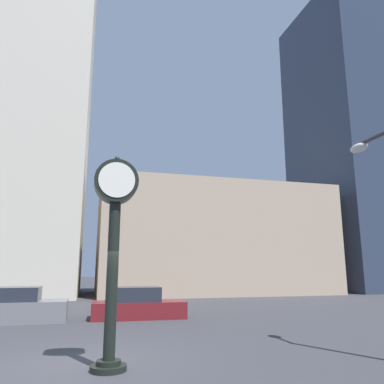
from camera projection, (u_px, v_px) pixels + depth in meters
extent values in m
plane|color=#38383D|center=(80.00, 364.00, 8.45)|extent=(200.00, 200.00, 0.00)
cube|color=beige|center=(19.00, 111.00, 32.63)|extent=(11.75, 12.00, 31.29)
cube|color=tan|center=(209.00, 241.00, 34.86)|extent=(20.12, 12.00, 9.33)
cube|color=#2D384C|center=(362.00, 143.00, 41.79)|extent=(12.59, 12.00, 31.81)
cylinder|color=black|center=(108.00, 368.00, 7.91)|extent=(0.77, 0.77, 0.12)
cylinder|color=black|center=(109.00, 362.00, 7.93)|extent=(0.52, 0.52, 0.10)
cylinder|color=black|center=(112.00, 278.00, 8.28)|extent=(0.26, 0.26, 3.38)
cylinder|color=black|center=(116.00, 182.00, 8.72)|extent=(1.01, 0.45, 1.01)
cylinder|color=white|center=(117.00, 180.00, 8.50)|extent=(0.82, 0.02, 0.82)
cylinder|color=white|center=(115.00, 184.00, 8.95)|extent=(0.82, 0.02, 0.82)
sphere|color=black|center=(117.00, 159.00, 8.84)|extent=(0.12, 0.12, 0.12)
cube|color=slate|center=(15.00, 312.00, 15.21)|extent=(4.10, 2.00, 0.83)
cube|color=#232833|center=(11.00, 294.00, 15.29)|extent=(2.26, 1.74, 0.56)
cube|color=maroon|center=(138.00, 310.00, 16.45)|extent=(4.09, 1.98, 0.72)
cube|color=#232833|center=(134.00, 294.00, 16.54)|extent=(2.27, 1.70, 0.62)
cylinder|color=#38383D|center=(374.00, 138.00, 10.01)|extent=(0.11, 1.20, 0.11)
ellipsoid|color=silver|center=(359.00, 148.00, 10.56)|extent=(0.36, 0.60, 0.24)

